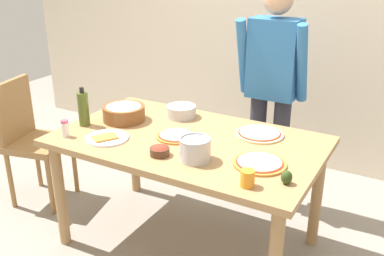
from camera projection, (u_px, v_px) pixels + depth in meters
name	position (u px, v px, depth m)	size (l,w,h in m)	color
ground	(188.00, 242.00, 2.96)	(8.00, 8.00, 0.00)	gray
wall_back	(281.00, 16.00, 3.76)	(5.60, 0.10, 2.60)	beige
dining_table	(188.00, 152.00, 2.71)	(1.60, 0.96, 0.76)	#A37A4C
person_cook	(272.00, 85.00, 3.10)	(0.49, 0.25, 1.62)	#2D2D38
chair_wooden_left	(30.00, 134.00, 3.29)	(0.48, 0.48, 0.95)	olive
pizza_raw_on_board	(259.00, 134.00, 2.72)	(0.30, 0.30, 0.02)	beige
pizza_cooked_on_tray	(260.00, 163.00, 2.34)	(0.29, 0.29, 0.02)	#C67A33
pizza_second_cooked	(176.00, 136.00, 2.69)	(0.25, 0.25, 0.02)	#C67A33
plate_with_slice	(107.00, 138.00, 2.66)	(0.26, 0.26, 0.02)	white
popcorn_bowl	(124.00, 112.00, 2.93)	(0.28, 0.28, 0.11)	brown
mixing_bowl_steel	(181.00, 111.00, 3.00)	(0.20, 0.20, 0.08)	#B7B7BC
small_sauce_bowl	(160.00, 151.00, 2.44)	(0.11, 0.11, 0.06)	#4C2D1E
olive_oil_bottle	(83.00, 109.00, 2.83)	(0.07, 0.07, 0.26)	#47561E
steel_pot	(195.00, 149.00, 2.37)	(0.17, 0.17, 0.13)	#B7B7BC
cup_orange	(248.00, 178.00, 2.12)	(0.07, 0.07, 0.09)	orange
salt_shaker	(65.00, 128.00, 2.68)	(0.04, 0.04, 0.11)	white
avocado	(287.00, 177.00, 2.14)	(0.06, 0.06, 0.07)	#2D4219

